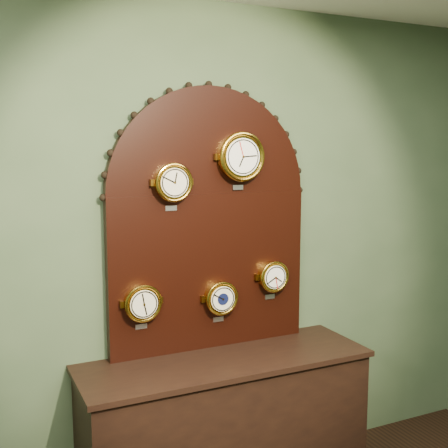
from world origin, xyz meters
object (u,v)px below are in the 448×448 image
roman_clock (173,182)px  hygrometer (142,303)px  tide_clock (273,276)px  arabic_clock (241,157)px  shop_counter (226,431)px  barometer (221,298)px  display_board (209,212)px

roman_clock → hygrometer: bearing=180.0°
tide_clock → arabic_clock: bearing=-179.4°
shop_counter → barometer: barometer is taller
shop_counter → roman_clock: (-0.24, 0.15, 1.40)m
barometer → roman_clock: bearing=-180.0°
tide_clock → barometer: bearing=-179.9°
display_board → barometer: bearing=-57.9°
roman_clock → arabic_clock: arabic_clock is taller
barometer → tide_clock: (0.34, 0.00, 0.09)m
barometer → tide_clock: tide_clock is taller
roman_clock → shop_counter: bearing=-32.4°
shop_counter → barometer: (0.04, 0.15, 0.73)m
shop_counter → arabic_clock: size_ratio=4.84×
shop_counter → tide_clock: 0.92m
roman_clock → hygrometer: (-0.18, 0.00, -0.65)m
arabic_clock → tide_clock: arabic_clock is taller
display_board → tide_clock: display_board is taller
hygrometer → tide_clock: bearing=0.0°
shop_counter → tide_clock: size_ratio=6.59×
hygrometer → arabic_clock: bearing=-0.2°
shop_counter → hygrometer: 0.88m
hygrometer → barometer: bearing=0.0°
arabic_clock → tide_clock: bearing=0.6°
hygrometer → tide_clock: tide_clock is taller
shop_counter → display_board: 1.25m
display_board → shop_counter: bearing=-90.0°
roman_clock → barometer: roman_clock is taller
hygrometer → tide_clock: (0.81, 0.00, 0.07)m
display_board → hygrometer: 0.64m
display_board → roman_clock: 0.31m
display_board → tide_clock: bearing=-9.6°
display_board → barometer: display_board is taller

